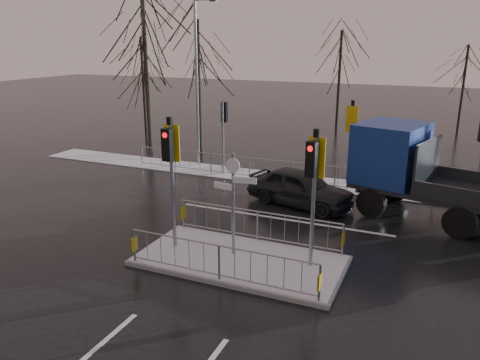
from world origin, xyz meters
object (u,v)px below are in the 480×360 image
at_px(traffic_island, 240,250).
at_px(street_lamp_left, 198,77).
at_px(flatbed_truck, 417,169).
at_px(car_far_lane, 300,187).

xyz_separation_m(traffic_island, street_lamp_left, (-6.42, 9.49, 4.10)).
bearing_deg(flatbed_truck, car_far_lane, -171.57).
bearing_deg(street_lamp_left, car_far_lane, -31.07).
bearing_deg(traffic_island, street_lamp_left, 124.07).
bearing_deg(street_lamp_left, flatbed_truck, -17.37).
distance_m(flatbed_truck, street_lamp_left, 11.60).
xyz_separation_m(flatbed_truck, street_lamp_left, (-10.76, 3.37, 2.72)).
height_order(traffic_island, flatbed_truck, traffic_island).
height_order(car_far_lane, flatbed_truck, flatbed_truck).
distance_m(traffic_island, street_lamp_left, 12.17).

